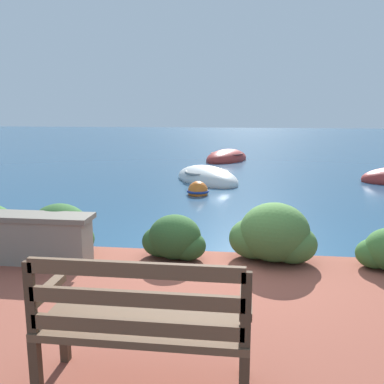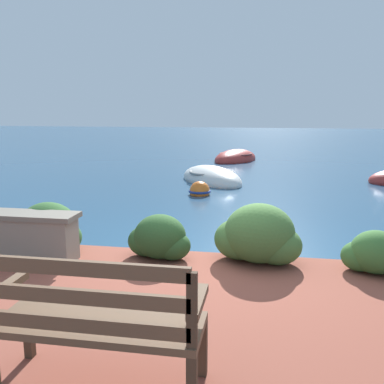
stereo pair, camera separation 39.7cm
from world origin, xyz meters
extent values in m
plane|color=navy|center=(0.00, 0.00, 0.00)|extent=(80.00, 80.00, 0.00)
cube|color=#433123|center=(-0.88, -2.49, 0.42)|extent=(0.06, 0.06, 0.40)
cube|color=#433123|center=(0.39, -2.49, 0.42)|extent=(0.06, 0.06, 0.40)
cube|color=#433123|center=(-0.88, -2.91, 0.42)|extent=(0.06, 0.06, 0.40)
cube|color=brown|center=(-0.24, -2.70, 0.65)|extent=(1.32, 0.48, 0.05)
cube|color=brown|center=(-0.24, -2.91, 0.75)|extent=(1.26, 0.04, 0.09)
cube|color=brown|center=(-0.24, -2.91, 0.93)|extent=(1.26, 0.04, 0.09)
cube|color=brown|center=(-0.24, -2.91, 1.10)|extent=(1.26, 0.04, 0.09)
cube|color=#433123|center=(-0.88, -2.91, 0.90)|extent=(0.06, 0.04, 0.45)
cube|color=#433123|center=(0.39, -2.91, 0.90)|extent=(0.06, 0.04, 0.45)
cube|color=brown|center=(-0.88, -2.70, 0.85)|extent=(0.07, 0.43, 0.05)
cube|color=brown|center=(0.39, -2.70, 0.85)|extent=(0.07, 0.43, 0.05)
cube|color=gray|center=(-2.35, -0.63, 0.48)|extent=(1.89, 0.35, 0.52)
cube|color=#6C655B|center=(-2.35, -0.63, 0.77)|extent=(1.98, 0.39, 0.06)
ellipsoid|color=#38662D|center=(-2.61, -0.42, 0.42)|extent=(0.51, 0.46, 0.40)
ellipsoid|color=#2D5628|center=(-1.89, -0.30, 0.53)|extent=(0.74, 0.66, 0.63)
ellipsoid|color=#2D5628|center=(-2.09, -0.24, 0.44)|extent=(0.55, 0.50, 0.44)
ellipsoid|color=#2D5628|center=(-1.70, -0.34, 0.42)|extent=(0.52, 0.46, 0.41)
ellipsoid|color=#284C23|center=(-0.45, -0.30, 0.49)|extent=(0.63, 0.57, 0.53)
ellipsoid|color=#284C23|center=(-0.62, -0.25, 0.41)|extent=(0.47, 0.42, 0.38)
ellipsoid|color=#284C23|center=(-0.29, -0.33, 0.39)|extent=(0.44, 0.40, 0.35)
ellipsoid|color=#426B33|center=(0.72, -0.23, 0.57)|extent=(0.82, 0.74, 0.70)
ellipsoid|color=#426B33|center=(0.50, -0.17, 0.47)|extent=(0.61, 0.55, 0.49)
ellipsoid|color=#426B33|center=(0.93, -0.27, 0.45)|extent=(0.57, 0.52, 0.45)
ellipsoid|color=#38662D|center=(1.83, -0.33, 0.39)|extent=(0.42, 0.38, 0.34)
ellipsoid|color=silver|center=(-0.69, 6.51, 0.06)|extent=(2.46, 2.76, 0.75)
torus|color=gray|center=(-0.69, 6.51, 0.26)|extent=(1.73, 1.73, 0.07)
cube|color=#846647|center=(-0.47, 6.20, 0.23)|extent=(0.87, 0.67, 0.04)
cube|color=#846647|center=(-0.87, 6.77, 0.23)|extent=(0.87, 0.67, 0.04)
ellipsoid|color=#9E2D28|center=(-0.37, 11.37, 0.06)|extent=(2.11, 2.69, 0.77)
torus|color=brown|center=(-0.37, 11.37, 0.27)|extent=(1.65, 1.65, 0.07)
cube|color=#846647|center=(-0.22, 11.69, 0.24)|extent=(0.96, 0.52, 0.04)
cube|color=#846647|center=(-0.49, 11.09, 0.24)|extent=(0.96, 0.52, 0.04)
sphere|color=orange|center=(-0.73, 4.62, 0.08)|extent=(0.48, 0.48, 0.48)
torus|color=navy|center=(-0.73, 4.62, 0.08)|extent=(0.52, 0.52, 0.06)
camera|label=1|loc=(0.37, -5.13, 1.99)|focal=40.00mm
camera|label=2|loc=(0.76, -5.07, 1.99)|focal=40.00mm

